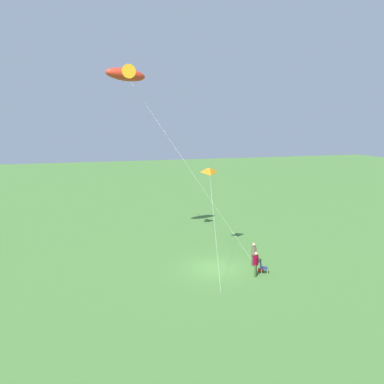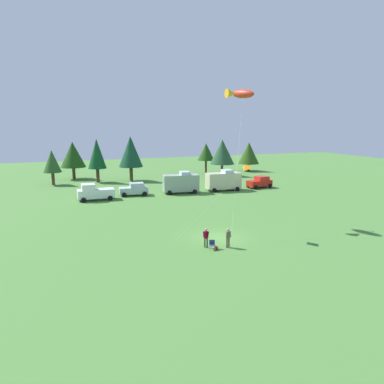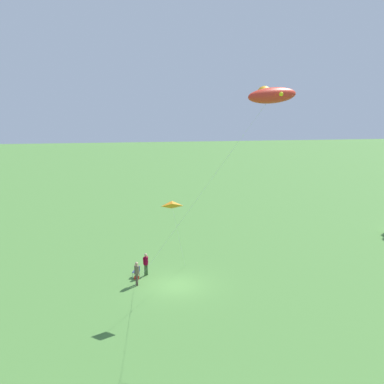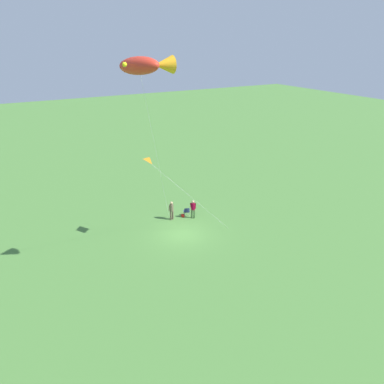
% 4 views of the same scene
% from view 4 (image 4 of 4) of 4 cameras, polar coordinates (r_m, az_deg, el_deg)
% --- Properties ---
extents(ground_plane, '(160.00, 160.00, 0.00)m').
position_cam_4_polar(ground_plane, '(31.24, -1.43, -6.39)').
color(ground_plane, '#487A36').
extents(person_kite_flyer, '(0.55, 0.41, 1.74)m').
position_cam_4_polar(person_kite_flyer, '(33.19, -3.13, -2.62)').
color(person_kite_flyer, '#4F3D33').
rests_on(person_kite_flyer, ground).
extents(folding_chair, '(0.59, 0.59, 0.82)m').
position_cam_4_polar(folding_chair, '(34.01, -0.83, -2.94)').
color(folding_chair, navy).
rests_on(folding_chair, ground).
extents(person_spectator, '(0.51, 0.49, 1.74)m').
position_cam_4_polar(person_spectator, '(33.38, 0.16, -2.43)').
color(person_spectator, '#35532C').
rests_on(person_spectator, ground).
extents(backpack_on_grass, '(0.30, 0.37, 0.22)m').
position_cam_4_polar(backpack_on_grass, '(34.05, -1.42, -3.61)').
color(backpack_on_grass, red).
rests_on(backpack_on_grass, ground).
extents(kite_large_fish, '(6.47, 9.99, 14.30)m').
position_cam_4_polar(kite_large_fish, '(20.56, -7.19, 18.57)').
color(kite_large_fish, red).
rests_on(kite_large_fish, ground).
extents(kite_delta_orange, '(6.71, 2.00, 7.04)m').
position_cam_4_polar(kite_delta_orange, '(28.01, -6.41, 4.92)').
color(kite_delta_orange, orange).
rests_on(kite_delta_orange, ground).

